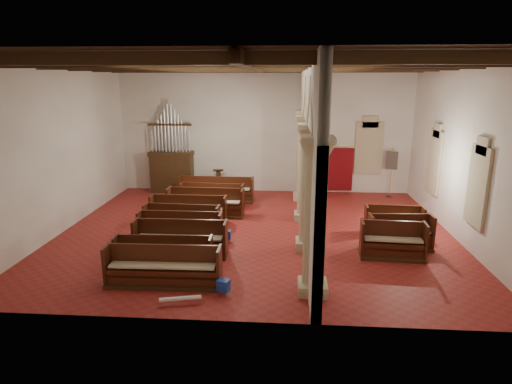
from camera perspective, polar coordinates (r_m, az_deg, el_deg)
The scene contains 32 objects.
floor at distance 15.64m, azimuth -0.05°, elevation -5.32°, with size 14.00×14.00×0.00m, color maroon.
ceiling at distance 14.71m, azimuth -0.06°, elevation 17.22°, with size 14.00×14.00×0.00m, color #342111.
wall_back at distance 20.82m, azimuth 1.14°, elevation 8.21°, with size 14.00×0.02×6.00m, color white.
wall_front at distance 9.03m, azimuth -2.77°, elevation -0.43°, with size 14.00×0.02×6.00m, color white.
wall_left at distance 16.89m, azimuth -24.59°, elevation 5.36°, with size 0.02×12.00×6.00m, color white.
wall_right at distance 15.99m, azimuth 25.93°, elevation 4.76°, with size 0.02×12.00×6.00m, color white.
ceiling_beams at distance 14.70m, azimuth -0.06°, elevation 16.52°, with size 13.80×11.80×0.30m, color #3D2613, non-canonical shape.
arcade at distance 14.79m, azimuth 6.98°, elevation 7.64°, with size 0.90×11.90×6.00m.
window_right_a at distance 14.77m, azimuth 27.60°, elevation 0.67°, with size 0.03×1.00×2.20m, color #35775D.
window_right_b at distance 18.43m, azimuth 22.80°, elevation 3.69°, with size 0.03×1.00×2.20m, color #35775D.
window_back at distance 21.25m, azimuth 14.79°, elevation 5.68°, with size 1.00×0.03×2.20m, color #35775D.
pipe_organ at distance 21.29m, azimuth -11.17°, elevation 3.64°, with size 2.10×0.85×4.40m.
lectern at distance 20.98m, azimuth -5.01°, elevation 1.29°, with size 0.54×0.56×1.22m.
dossal_curtain at distance 21.14m, azimuth 10.63°, elevation 3.02°, with size 1.80×0.07×2.17m.
processional_banner at distance 20.97m, azimuth 17.47°, elevation 1.46°, with size 0.50×0.64×2.35m.
hymnal_box_a at distance 11.26m, azimuth -4.36°, elevation -12.30°, with size 0.30×0.24×0.30m, color navy.
hymnal_box_b at distance 14.07m, azimuth -5.95°, elevation -6.67°, with size 0.29×0.24×0.29m, color navy.
hymnal_box_c at distance 14.63m, azimuth -4.02°, elevation -5.73°, with size 0.31×0.25×0.31m, color navy.
tube_heater_a at distance 10.97m, azimuth -10.05°, elevation -13.80°, with size 0.10×0.10×1.03m, color silver.
tube_heater_b at distance 12.15m, azimuth -8.50°, elevation -10.80°, with size 0.11×0.11×1.14m, color white.
nave_pew_0 at distance 11.91m, azimuth -12.22°, elevation -10.46°, with size 3.10×0.78×1.10m.
nave_pew_1 at distance 13.00m, azimuth -12.19°, elevation -8.49°, with size 2.88×0.74×0.95m.
nave_pew_2 at distance 13.72m, azimuth -10.00°, elevation -6.82°, with size 2.92×0.76×1.13m.
nave_pew_3 at distance 14.87m, azimuth -10.04°, elevation -5.24°, with size 2.85×0.71×1.03m.
nave_pew_4 at distance 15.67m, azimuth -9.83°, elevation -4.18°, with size 2.75×0.82×1.03m.
nave_pew_5 at distance 16.70m, azimuth -8.96°, elevation -2.91°, with size 2.92×0.72×1.07m.
nave_pew_6 at distance 17.44m, azimuth -6.73°, elevation -1.98°, with size 3.09×0.84×1.14m.
nave_pew_7 at distance 18.52m, azimuth -5.89°, elevation -1.05°, with size 2.78×0.87×1.06m.
nave_pew_8 at distance 19.58m, azimuth -5.32°, elevation -0.14°, with size 3.42×0.81×1.10m.
aisle_pew_0 at distance 13.98m, azimuth 17.71°, elevation -6.84°, with size 2.00×0.90×1.15m.
aisle_pew_1 at distance 14.77m, azimuth 18.63°, elevation -5.76°, with size 2.07×0.88×1.14m.
aisle_pew_2 at distance 15.92m, azimuth 17.86°, elevation -4.31°, with size 2.03×0.81×1.08m.
Camera 1 is at (1.05, -14.66, 5.36)m, focal length 30.00 mm.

